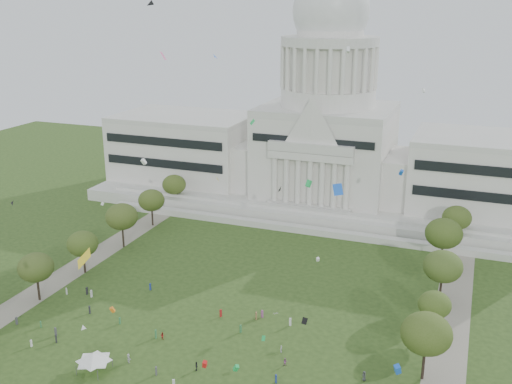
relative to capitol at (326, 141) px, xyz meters
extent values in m
plane|color=#2C461A|center=(0.00, -113.59, -22.30)|extent=(400.00, 400.00, 0.00)
cube|color=beige|center=(0.00, 1.41, -20.30)|extent=(160.00, 60.00, 4.00)
cube|color=beige|center=(0.00, -31.59, -21.30)|extent=(130.00, 3.00, 2.00)
cube|color=beige|center=(0.00, -23.59, -19.80)|extent=(140.00, 3.00, 5.00)
cube|color=silver|center=(-55.00, 0.41, -7.30)|extent=(50.00, 34.00, 22.00)
cube|color=silver|center=(55.00, 0.41, -7.30)|extent=(50.00, 34.00, 22.00)
cube|color=silver|center=(-27.00, -1.59, -10.30)|extent=(12.00, 26.00, 16.00)
cube|color=silver|center=(27.00, -1.59, -10.30)|extent=(12.00, 26.00, 16.00)
cube|color=silver|center=(0.00, 0.41, -4.30)|extent=(44.00, 38.00, 28.00)
cube|color=silver|center=(0.00, -19.59, -1.10)|extent=(28.00, 3.00, 2.40)
cube|color=black|center=(-55.00, -16.79, -5.30)|extent=(46.00, 0.40, 11.00)
cube|color=black|center=(55.00, -16.79, -5.30)|extent=(46.00, 0.40, 11.00)
cylinder|color=silver|center=(0.00, 0.41, 15.10)|extent=(32.00, 32.00, 6.00)
cylinder|color=silver|center=(0.00, 0.41, 25.10)|extent=(28.00, 28.00, 14.00)
cylinder|color=beige|center=(0.00, 0.41, 33.60)|extent=(32.40, 32.40, 3.00)
cylinder|color=silver|center=(0.00, 0.41, 39.10)|extent=(22.00, 22.00, 8.00)
ellipsoid|color=silver|center=(0.00, 0.41, 43.10)|extent=(25.00, 25.00, 26.20)
cube|color=gray|center=(-48.00, -83.59, -22.28)|extent=(8.00, 160.00, 0.04)
cube|color=gray|center=(48.00, -83.59, -22.28)|extent=(8.00, 160.00, 0.04)
cylinder|color=black|center=(-45.04, -96.29, -19.56)|extent=(0.56, 0.56, 5.47)
ellipsoid|color=#394B1C|center=(-45.04, -96.29, -13.77)|extent=(8.42, 8.42, 6.89)
cylinder|color=black|center=(44.17, -96.15, -19.19)|extent=(0.56, 0.56, 6.20)
ellipsoid|color=#364D16|center=(44.17, -96.15, -12.62)|extent=(9.55, 9.55, 7.82)
cylinder|color=black|center=(-44.09, -79.67, -19.66)|extent=(0.56, 0.56, 5.27)
ellipsoid|color=#385119|center=(-44.09, -79.67, -14.07)|extent=(8.12, 8.12, 6.65)
cylinder|color=black|center=(44.40, -79.10, -20.02)|extent=(0.56, 0.56, 4.56)
ellipsoid|color=#365018|center=(44.40, -79.10, -15.19)|extent=(7.01, 7.01, 5.74)
cylinder|color=black|center=(-44.08, -61.17, -19.28)|extent=(0.56, 0.56, 6.03)
ellipsoid|color=#3B4D1A|center=(-44.08, -61.17, -12.89)|extent=(9.29, 9.29, 7.60)
cylinder|color=black|center=(44.76, -63.55, -19.31)|extent=(0.56, 0.56, 5.97)
ellipsoid|color=#354D1B|center=(44.76, -63.55, -12.99)|extent=(9.19, 9.19, 7.52)
cylinder|color=black|center=(-45.22, -42.58, -19.59)|extent=(0.56, 0.56, 5.41)
ellipsoid|color=#374B16|center=(-45.22, -42.58, -13.86)|extent=(8.33, 8.33, 6.81)
cylinder|color=black|center=(43.49, -43.40, -19.11)|extent=(0.56, 0.56, 6.37)
ellipsoid|color=#2F4714|center=(43.49, -43.40, -12.35)|extent=(9.82, 9.82, 8.03)
cylinder|color=black|center=(-46.87, -24.45, -19.64)|extent=(0.56, 0.56, 5.32)
ellipsoid|color=#364915|center=(-46.87, -24.45, -14.00)|extent=(8.19, 8.19, 6.70)
cylinder|color=black|center=(45.96, -25.46, -19.56)|extent=(0.56, 0.56, 5.47)
ellipsoid|color=#334916|center=(45.96, -25.46, -13.77)|extent=(8.42, 8.42, 6.89)
cylinder|color=#4C4C4C|center=(-17.83, -118.50, -21.21)|extent=(0.12, 0.12, 2.17)
cylinder|color=#4C4C4C|center=(-12.98, -118.50, -21.21)|extent=(0.12, 0.12, 2.17)
cylinder|color=#4C4C4C|center=(-17.83, -113.64, -21.21)|extent=(0.12, 0.12, 2.17)
cylinder|color=#4C4C4C|center=(-12.98, -113.64, -21.21)|extent=(0.12, 0.12, 2.17)
cube|color=white|center=(-15.40, -116.07, -20.04)|extent=(6.90, 6.90, 0.17)
pyramid|color=white|center=(-15.40, -116.07, -19.09)|extent=(9.67, 9.67, 1.73)
imported|color=#4C4C51|center=(33.95, -100.65, -21.33)|extent=(1.12, 1.09, 1.94)
imported|color=#994C8C|center=(18.56, -101.34, -21.48)|extent=(0.93, 0.87, 1.64)
imported|color=#26262B|center=(2.93, -108.91, -21.36)|extent=(1.00, 1.24, 1.86)
imported|color=silver|center=(-10.82, -111.25, -21.33)|extent=(1.79, 1.73, 1.92)
imported|color=#B21E1E|center=(-8.84, -101.26, -21.52)|extent=(0.81, 0.56, 1.56)
imported|color=silver|center=(16.31, -97.14, -21.54)|extent=(0.50, 0.89, 1.51)
cube|color=#4C4C51|center=(-42.00, -107.40, -21.41)|extent=(0.44, 0.54, 1.77)
cube|color=silver|center=(14.83, -86.43, -21.37)|extent=(0.56, 0.45, 1.85)
cube|color=#33723F|center=(-36.14, -106.54, -21.55)|extent=(0.42, 0.47, 1.50)
cube|color=silver|center=(-34.18, -90.72, -21.36)|extent=(0.31, 0.50, 1.86)
cube|color=silver|center=(-32.74, -113.54, -21.50)|extent=(0.38, 0.48, 1.59)
cube|color=navy|center=(-22.81, -82.37, -21.43)|extent=(0.33, 0.49, 1.74)
cube|color=silver|center=(-40.79, -91.62, -21.45)|extent=(0.53, 0.47, 1.69)
cube|color=#4C4C51|center=(-3.61, -112.99, -21.41)|extent=(0.45, 0.55, 1.78)
cube|color=#994C8C|center=(7.81, -85.26, -21.41)|extent=(0.55, 0.46, 1.78)
cube|color=olive|center=(6.85, -86.53, -21.45)|extent=(0.44, 0.52, 1.70)
cube|color=navy|center=(18.63, -107.18, -21.45)|extent=(0.46, 0.52, 1.68)
cube|color=#B21E1E|center=(-1.10, -88.26, -21.41)|extent=(0.51, 0.55, 1.76)
cube|color=#26262B|center=(-28.98, -110.38, -21.38)|extent=(0.53, 0.57, 1.82)
cube|color=silver|center=(1.40, -115.31, -21.43)|extent=(0.52, 0.42, 1.72)
cube|color=#33723F|center=(-20.72, -99.15, -21.50)|extent=(0.32, 0.45, 1.59)
cube|color=#33723F|center=(5.69, -92.98, -21.39)|extent=(0.36, 0.52, 1.81)
cube|color=olive|center=(6.64, -86.00, -21.52)|extent=(0.28, 0.42, 1.54)
cube|color=#33723F|center=(-10.32, -101.45, -21.32)|extent=(0.47, 0.59, 1.95)
cube|color=#4C4C51|center=(-30.86, -108.17, -21.36)|extent=(0.57, 0.47, 1.87)
cube|color=#26262B|center=(-29.78, -97.59, -21.34)|extent=(0.50, 0.59, 1.90)
cube|color=#26262B|center=(-36.06, -89.91, -21.34)|extent=(0.32, 0.51, 1.90)
camera|label=1|loc=(49.18, -198.39, 45.88)|focal=42.00mm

